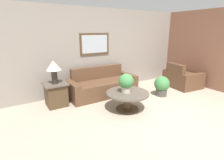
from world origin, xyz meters
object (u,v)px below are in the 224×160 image
object	(u,v)px
armchair	(182,79)
potted_plant_on_table	(126,82)
coffee_table	(127,97)
table_lamp	(54,67)
couch_main	(102,86)
potted_plant_floor	(162,85)
side_table	(56,94)

from	to	relation	value
armchair	potted_plant_on_table	size ratio (longest dim) A/B	2.53
coffee_table	table_lamp	xyz separation A→B (m)	(-1.44, 1.20, 0.70)
couch_main	potted_plant_floor	size ratio (longest dim) A/B	3.45
potted_plant_on_table	potted_plant_floor	size ratio (longest dim) A/B	0.77
table_lamp	side_table	bearing A→B (deg)	180.00
side_table	potted_plant_on_table	distance (m)	1.87
potted_plant_floor	coffee_table	bearing A→B (deg)	-170.79
armchair	table_lamp	world-z (taller)	table_lamp
couch_main	coffee_table	xyz separation A→B (m)	(0.02, -1.25, 0.05)
table_lamp	potted_plant_floor	bearing A→B (deg)	-18.21
table_lamp	potted_plant_on_table	distance (m)	1.86
coffee_table	potted_plant_on_table	bearing A→B (deg)	122.97
side_table	potted_plant_on_table	xyz separation A→B (m)	(1.41, -1.16, 0.40)
armchair	potted_plant_floor	bearing A→B (deg)	107.18
table_lamp	potted_plant_floor	xyz separation A→B (m)	(2.91, -0.96, -0.71)
coffee_table	couch_main	bearing A→B (deg)	90.87
coffee_table	potted_plant_floor	size ratio (longest dim) A/B	1.74
armchair	potted_plant_on_table	bearing A→B (deg)	105.78
couch_main	coffee_table	distance (m)	1.25
potted_plant_on_table	side_table	bearing A→B (deg)	140.53
couch_main	potted_plant_floor	world-z (taller)	couch_main
coffee_table	side_table	world-z (taller)	side_table
table_lamp	couch_main	bearing A→B (deg)	2.16
armchair	table_lamp	bearing A→B (deg)	86.96
side_table	potted_plant_floor	world-z (taller)	side_table
side_table	table_lamp	distance (m)	0.72
couch_main	side_table	world-z (taller)	couch_main
side_table	potted_plant_floor	size ratio (longest dim) A/B	1.02
armchair	coffee_table	bearing A→B (deg)	106.55
table_lamp	potted_plant_floor	world-z (taller)	table_lamp
couch_main	potted_plant_on_table	xyz separation A→B (m)	(-0.00, -1.22, 0.43)
coffee_table	side_table	size ratio (longest dim) A/B	1.70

